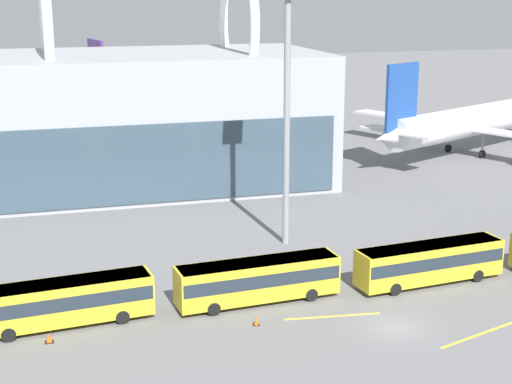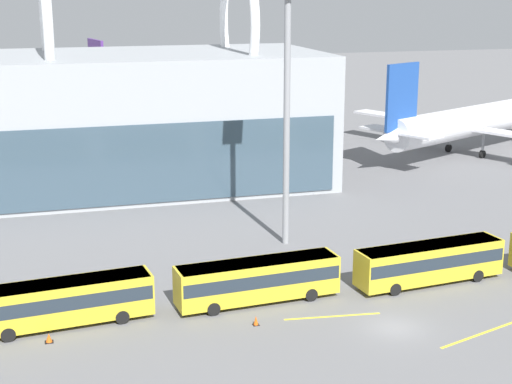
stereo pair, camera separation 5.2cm
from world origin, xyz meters
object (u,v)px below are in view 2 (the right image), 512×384
airliner_parked_remote (469,122)px  shuttle_bus_1 (63,300)px  floodlight_mast (287,91)px  shuttle_bus_3 (430,261)px  shuttle_bus_2 (258,278)px  traffic_cone_1 (256,321)px  traffic_cone_0 (49,338)px  airliner_at_gate_far (126,124)px

airliner_parked_remote → shuttle_bus_1: bearing=-168.4°
floodlight_mast → shuttle_bus_3: bearing=-58.4°
shuttle_bus_1 → shuttle_bus_3: same height
shuttle_bus_2 → traffic_cone_1: shuttle_bus_2 is taller
traffic_cone_0 → shuttle_bus_2: bearing=10.1°
airliner_at_gate_far → traffic_cone_1: 57.61m
airliner_parked_remote → traffic_cone_1: airliner_parked_remote is taller
shuttle_bus_2 → shuttle_bus_3: same height
shuttle_bus_3 → floodlight_mast: 19.57m
airliner_parked_remote → traffic_cone_0: size_ratio=61.62×
traffic_cone_0 → airliner_at_gate_far: bearing=77.8°
shuttle_bus_1 → shuttle_bus_2: (14.38, 0.32, 0.00)m
airliner_at_gate_far → floodlight_mast: 42.73m
floodlight_mast → traffic_cone_0: bearing=-144.6°
airliner_parked_remote → airliner_at_gate_far: bearing=143.0°
airliner_parked_remote → traffic_cone_0: 75.54m
airliner_parked_remote → shuttle_bus_1: size_ratio=3.07×
shuttle_bus_1 → traffic_cone_0: (-1.12, -2.44, -1.62)m
traffic_cone_1 → airliner_at_gate_far: bearing=92.0°
shuttle_bus_1 → traffic_cone_1: bearing=-21.5°
shuttle_bus_3 → traffic_cone_0: size_ratio=20.09×
floodlight_mast → traffic_cone_1: (-7.73, -16.83, -13.96)m
airliner_parked_remote → shuttle_bus_3: airliner_parked_remote is taller
shuttle_bus_3 → traffic_cone_1: (-15.68, -3.91, -1.59)m
shuttle_bus_2 → floodlight_mast: bearing=59.1°
shuttle_bus_2 → traffic_cone_0: size_ratio=20.02×
airliner_at_gate_far → shuttle_bus_2: bearing=-7.5°
airliner_at_gate_far → airliner_parked_remote: 48.18m
airliner_at_gate_far → traffic_cone_1: bearing=-9.1°
airliner_at_gate_far → shuttle_bus_3: 56.42m
shuttle_bus_1 → traffic_cone_1: shuttle_bus_1 is taller
airliner_parked_remote → shuttle_bus_3: bearing=-149.4°
shuttle_bus_1 → floodlight_mast: size_ratio=0.55×
airliner_at_gate_far → shuttle_bus_3: size_ratio=2.76×
airliner_parked_remote → shuttle_bus_3: size_ratio=3.07×
shuttle_bus_3 → shuttle_bus_2: bearing=173.8°
traffic_cone_0 → traffic_cone_1: 14.27m
airliner_parked_remote → shuttle_bus_1: airliner_parked_remote is taller
airliner_at_gate_far → traffic_cone_0: size_ratio=55.52×
airliner_parked_remote → shuttle_bus_2: airliner_parked_remote is taller
airliner_at_gate_far → floodlight_mast: bearing=2.4°
shuttle_bus_1 → traffic_cone_0: 3.14m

